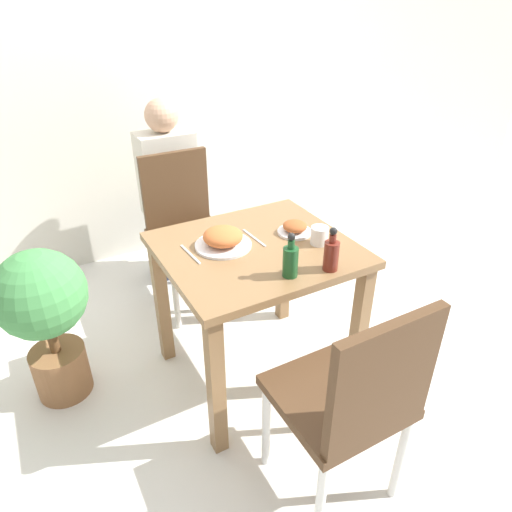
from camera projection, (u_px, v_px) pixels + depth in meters
ground_plane at (256, 370)px, 2.36m from camera, size 16.00×16.00×0.00m
wall_back at (137, 64)px, 2.89m from camera, size 8.00×0.05×2.60m
dining_table at (256, 272)px, 2.06m from camera, size 0.82×0.75×0.73m
chair_near at (353, 398)px, 1.52m from camera, size 0.42×0.42×0.92m
chair_far at (185, 223)px, 2.67m from camera, size 0.42×0.42×0.92m
food_plate at (223, 238)px, 1.98m from camera, size 0.25×0.25×0.09m
side_plate at (295, 228)px, 2.09m from camera, size 0.16×0.16×0.06m
drink_cup at (319, 235)px, 2.00m from camera, size 0.08×0.08×0.08m
sauce_bottle at (331, 254)px, 1.79m from camera, size 0.06×0.06×0.19m
condiment_bottle at (291, 260)px, 1.76m from camera, size 0.06×0.06×0.19m
fork_utensil at (190, 254)px, 1.93m from camera, size 0.02×0.19×0.00m
spoon_utensil at (254, 238)px, 2.06m from camera, size 0.02×0.19×0.00m
potted_plant_left at (45, 311)px, 2.01m from camera, size 0.40×0.40×0.77m
person_figure at (169, 193)px, 2.92m from camera, size 0.34×0.22×1.17m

